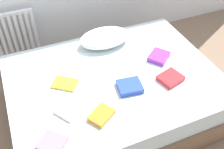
{
  "coord_description": "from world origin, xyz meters",
  "views": [
    {
      "loc": [
        -0.72,
        -1.67,
        2.2
      ],
      "look_at": [
        0.0,
        0.05,
        0.48
      ],
      "focal_mm": 42.28,
      "sensor_mm": 36.0,
      "label": 1
    }
  ],
  "objects_px": {
    "textbook_pink": "(52,143)",
    "pillow": "(105,38)",
    "textbook_orange": "(101,115)",
    "bed": "(114,95)",
    "textbook_purple": "(159,57)",
    "textbook_red": "(170,78)",
    "radiator": "(11,36)",
    "textbook_blue": "(130,87)",
    "textbook_yellow": "(65,84)",
    "textbook_white": "(69,110)"
  },
  "relations": [
    {
      "from": "textbook_white",
      "to": "textbook_blue",
      "type": "height_order",
      "value": "textbook_blue"
    },
    {
      "from": "textbook_orange",
      "to": "textbook_yellow",
      "type": "relative_size",
      "value": 0.9
    },
    {
      "from": "bed",
      "to": "pillow",
      "type": "bearing_deg",
      "value": 78.09
    },
    {
      "from": "textbook_white",
      "to": "textbook_orange",
      "type": "relative_size",
      "value": 0.97
    },
    {
      "from": "pillow",
      "to": "textbook_pink",
      "type": "xyz_separation_m",
      "value": [
        -0.82,
        -1.01,
        -0.07
      ]
    },
    {
      "from": "textbook_purple",
      "to": "textbook_white",
      "type": "bearing_deg",
      "value": 158.43
    },
    {
      "from": "textbook_purple",
      "to": "textbook_red",
      "type": "relative_size",
      "value": 1.01
    },
    {
      "from": "pillow",
      "to": "textbook_white",
      "type": "bearing_deg",
      "value": -129.17
    },
    {
      "from": "radiator",
      "to": "textbook_blue",
      "type": "bearing_deg",
      "value": -57.7
    },
    {
      "from": "pillow",
      "to": "textbook_orange",
      "type": "xyz_separation_m",
      "value": [
        -0.39,
        -0.92,
        -0.06
      ]
    },
    {
      "from": "radiator",
      "to": "textbook_purple",
      "type": "distance_m",
      "value": 1.76
    },
    {
      "from": "pillow",
      "to": "textbook_red",
      "type": "bearing_deg",
      "value": -65.29
    },
    {
      "from": "bed",
      "to": "textbook_pink",
      "type": "height_order",
      "value": "textbook_pink"
    },
    {
      "from": "textbook_pink",
      "to": "bed",
      "type": "bearing_deg",
      "value": 79.91
    },
    {
      "from": "textbook_red",
      "to": "textbook_pink",
      "type": "xyz_separation_m",
      "value": [
        -1.17,
        -0.25,
        -0.01
      ]
    },
    {
      "from": "textbook_purple",
      "to": "textbook_orange",
      "type": "bearing_deg",
      "value": 172.1
    },
    {
      "from": "bed",
      "to": "textbook_orange",
      "type": "distance_m",
      "value": 0.56
    },
    {
      "from": "textbook_blue",
      "to": "textbook_white",
      "type": "bearing_deg",
      "value": -168.35
    },
    {
      "from": "textbook_red",
      "to": "textbook_pink",
      "type": "height_order",
      "value": "textbook_red"
    },
    {
      "from": "pillow",
      "to": "textbook_purple",
      "type": "distance_m",
      "value": 0.61
    },
    {
      "from": "bed",
      "to": "textbook_purple",
      "type": "relative_size",
      "value": 9.58
    },
    {
      "from": "textbook_blue",
      "to": "textbook_orange",
      "type": "xyz_separation_m",
      "value": [
        -0.35,
        -0.2,
        -0.0
      ]
    },
    {
      "from": "textbook_blue",
      "to": "textbook_red",
      "type": "xyz_separation_m",
      "value": [
        0.4,
        -0.05,
        -0.0
      ]
    },
    {
      "from": "textbook_white",
      "to": "bed",
      "type": "bearing_deg",
      "value": -8.13
    },
    {
      "from": "pillow",
      "to": "textbook_pink",
      "type": "bearing_deg",
      "value": -128.93
    },
    {
      "from": "pillow",
      "to": "textbook_pink",
      "type": "relative_size",
      "value": 2.9
    },
    {
      "from": "radiator",
      "to": "textbook_orange",
      "type": "bearing_deg",
      "value": -71.43
    },
    {
      "from": "textbook_yellow",
      "to": "bed",
      "type": "bearing_deg",
      "value": 27.4
    },
    {
      "from": "textbook_white",
      "to": "textbook_yellow",
      "type": "relative_size",
      "value": 0.87
    },
    {
      "from": "textbook_white",
      "to": "textbook_pink",
      "type": "height_order",
      "value": "textbook_pink"
    },
    {
      "from": "radiator",
      "to": "bed",
      "type": "bearing_deg",
      "value": -55.6
    },
    {
      "from": "bed",
      "to": "textbook_blue",
      "type": "bearing_deg",
      "value": -72.23
    },
    {
      "from": "textbook_red",
      "to": "textbook_orange",
      "type": "height_order",
      "value": "textbook_red"
    },
    {
      "from": "radiator",
      "to": "textbook_orange",
      "type": "relative_size",
      "value": 3.16
    },
    {
      "from": "textbook_red",
      "to": "textbook_orange",
      "type": "bearing_deg",
      "value": 176.32
    },
    {
      "from": "bed",
      "to": "textbook_pink",
      "type": "bearing_deg",
      "value": -144.99
    },
    {
      "from": "textbook_red",
      "to": "textbook_orange",
      "type": "xyz_separation_m",
      "value": [
        -0.74,
        -0.15,
        -0.0
      ]
    },
    {
      "from": "bed",
      "to": "radiator",
      "type": "relative_size",
      "value": 3.21
    },
    {
      "from": "textbook_purple",
      "to": "textbook_blue",
      "type": "distance_m",
      "value": 0.53
    },
    {
      "from": "textbook_pink",
      "to": "pillow",
      "type": "bearing_deg",
      "value": 95.97
    },
    {
      "from": "radiator",
      "to": "textbook_red",
      "type": "height_order",
      "value": "radiator"
    },
    {
      "from": "textbook_red",
      "to": "textbook_yellow",
      "type": "relative_size",
      "value": 0.95
    },
    {
      "from": "textbook_purple",
      "to": "textbook_blue",
      "type": "bearing_deg",
      "value": 172.29
    },
    {
      "from": "bed",
      "to": "textbook_red",
      "type": "xyz_separation_m",
      "value": [
        0.46,
        -0.25,
        0.28
      ]
    },
    {
      "from": "radiator",
      "to": "textbook_orange",
      "type": "distance_m",
      "value": 1.69
    },
    {
      "from": "textbook_white",
      "to": "textbook_yellow",
      "type": "height_order",
      "value": "textbook_white"
    },
    {
      "from": "textbook_white",
      "to": "textbook_blue",
      "type": "relative_size",
      "value": 0.9
    },
    {
      "from": "textbook_orange",
      "to": "pillow",
      "type": "bearing_deg",
      "value": 34.56
    },
    {
      "from": "textbook_white",
      "to": "pillow",
      "type": "bearing_deg",
      "value": 17.36
    },
    {
      "from": "textbook_red",
      "to": "textbook_orange",
      "type": "distance_m",
      "value": 0.76
    }
  ]
}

